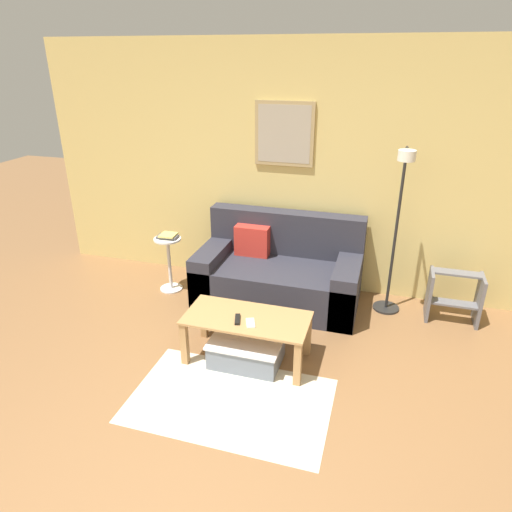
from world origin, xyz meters
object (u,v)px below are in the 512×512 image
storage_bin (246,351)px  cell_phone (250,323)px  book_stack (168,236)px  couch (279,273)px  remote_control (237,319)px  coffee_table (247,325)px  side_table (169,260)px  step_stool (454,295)px  floor_lamp (397,225)px

storage_bin → cell_phone: 0.31m
book_stack → cell_phone: bearing=-40.4°
couch → storage_bin: (0.01, -1.14, -0.19)m
couch → remote_control: (-0.06, -1.16, 0.12)m
coffee_table → side_table: side_table is taller
book_stack → cell_phone: (1.24, -1.05, -0.21)m
coffee_table → cell_phone: cell_phone is taller
book_stack → storage_bin: bearing=-40.6°
book_stack → couch: bearing=5.8°
cell_phone → step_stool: bearing=15.5°
couch → side_table: size_ratio=2.72×
couch → book_stack: 1.23m
cell_phone → remote_control: bearing=152.5°
coffee_table → step_stool: bearing=34.2°
side_table → book_stack: (0.00, 0.01, 0.27)m
floor_lamp → couch: bearing=-179.4°
couch → coffee_table: couch is taller
coffee_table → floor_lamp: (1.11, 1.10, 0.61)m
floor_lamp → side_table: floor_lamp is taller
storage_bin → floor_lamp: (1.10, 1.15, 0.83)m
remote_control → step_stool: size_ratio=0.31×
cell_phone → step_stool: size_ratio=0.29×
storage_bin → side_table: bearing=139.8°
remote_control → cell_phone: remote_control is taller
side_table → step_stool: bearing=4.1°
couch → coffee_table: size_ratio=1.60×
coffee_table → book_stack: (-1.18, 0.97, 0.29)m
couch → side_table: bearing=-173.8°
step_stool → book_stack: bearing=-176.1°
floor_lamp → cell_phone: bearing=-131.6°
step_stool → floor_lamp: bearing=-173.9°
coffee_table → side_table: bearing=141.0°
cell_phone → step_stool: step_stool is taller
cell_phone → step_stool: 2.08m
coffee_table → side_table: (-1.18, 0.96, 0.02)m
coffee_table → step_stool: size_ratio=2.11×
storage_bin → floor_lamp: size_ratio=0.36×
storage_bin → book_stack: (-1.19, 1.02, 0.51)m
side_table → cell_phone: size_ratio=4.31×
side_table → step_stool: size_ratio=1.24×
storage_bin → cell_phone: cell_phone is taller
step_stool → coffee_table: bearing=-145.8°
coffee_table → floor_lamp: bearing=44.8°
coffee_table → floor_lamp: 1.67m
floor_lamp → book_stack: size_ratio=7.33×
side_table → book_stack: book_stack is taller
coffee_table → storage_bin: size_ratio=1.72×
floor_lamp → side_table: 2.37m
book_stack → cell_phone: 1.64m
floor_lamp → book_stack: 2.31m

